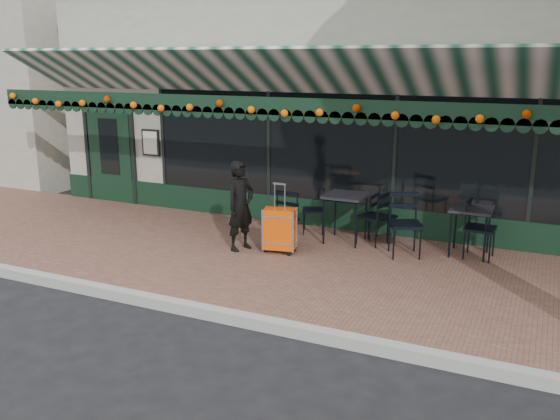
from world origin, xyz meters
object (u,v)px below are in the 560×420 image
at_px(woman, 241,206).
at_px(chair_b_right, 383,218).
at_px(chair_b_left, 314,211).
at_px(cafe_table_a, 471,213).
at_px(cafe_table_b, 346,199).
at_px(chair_a_front, 405,225).
at_px(chair_a_right, 480,229).
at_px(chair_a_left, 373,217).
at_px(suitcase, 280,230).
at_px(chair_b_front, 280,221).

relative_size(woman, chair_b_right, 1.81).
bearing_deg(chair_b_left, chair_b_right, 73.33).
bearing_deg(cafe_table_a, woman, -159.79).
bearing_deg(cafe_table_a, cafe_table_b, -175.76).
height_order(cafe_table_a, chair_b_left, chair_b_left).
xyz_separation_m(cafe_table_b, chair_a_front, (1.09, -0.31, -0.24)).
bearing_deg(chair_a_right, woman, 110.87).
bearing_deg(chair_a_right, chair_b_left, 88.64).
xyz_separation_m(cafe_table_b, chair_a_left, (0.45, 0.09, -0.29)).
xyz_separation_m(woman, chair_b_right, (1.98, 1.44, -0.33)).
height_order(cafe_table_b, chair_b_left, cafe_table_b).
height_order(cafe_table_a, cafe_table_b, cafe_table_b).
relative_size(chair_a_right, chair_b_right, 1.16).
xyz_separation_m(cafe_table_a, chair_a_right, (0.16, -0.09, -0.22)).
xyz_separation_m(chair_a_right, chair_a_front, (-1.09, -0.37, 0.03)).
height_order(suitcase, cafe_table_b, suitcase).
distance_m(chair_a_right, chair_a_front, 1.15).
height_order(cafe_table_b, chair_b_front, chair_b_front).
distance_m(chair_a_left, chair_b_front, 1.58).
bearing_deg(chair_a_front, chair_b_right, 105.33).
bearing_deg(chair_a_front, chair_b_front, 171.45).
distance_m(cafe_table_a, chair_b_left, 2.72).
bearing_deg(woman, chair_b_right, -35.48).
xyz_separation_m(cafe_table_a, chair_b_front, (-2.84, -0.99, -0.21)).
bearing_deg(chair_b_left, cafe_table_a, 68.09).
bearing_deg(chair_a_front, cafe_table_a, 2.38).
height_order(suitcase, chair_b_left, suitcase).
relative_size(chair_a_right, chair_b_front, 0.98).
distance_m(chair_b_right, chair_b_front, 1.82).
height_order(chair_a_right, chair_b_right, chair_a_right).
xyz_separation_m(chair_a_right, chair_b_left, (-2.86, 0.20, -0.06)).
bearing_deg(chair_a_left, cafe_table_b, -63.69).
relative_size(suitcase, chair_b_left, 1.39).
bearing_deg(cafe_table_a, suitcase, -157.60).
height_order(chair_a_left, chair_a_front, chair_a_front).
bearing_deg(cafe_table_b, chair_b_front, -134.45).
distance_m(cafe_table_b, chair_a_left, 0.54).
height_order(chair_a_front, chair_b_front, chair_a_front).
distance_m(chair_a_left, chair_a_right, 1.72).
distance_m(woman, chair_b_right, 2.47).
height_order(chair_a_left, chair_b_left, chair_a_left).
bearing_deg(chair_b_left, chair_a_front, 52.57).
height_order(woman, cafe_table_a, woman).
height_order(woman, chair_a_right, woman).
distance_m(suitcase, chair_a_left, 1.63).
distance_m(chair_a_front, chair_b_front, 1.99).
distance_m(suitcase, chair_b_right, 1.88).
relative_size(chair_a_left, chair_a_front, 0.91).
relative_size(chair_a_left, chair_b_right, 1.13).
bearing_deg(suitcase, cafe_table_a, 11.00).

